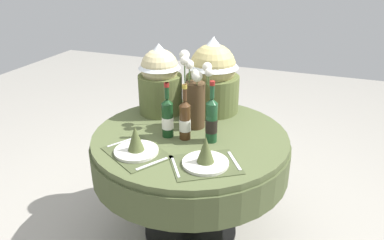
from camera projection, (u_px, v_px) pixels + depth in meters
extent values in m
plane|color=#9E998E|center=(190.00, 230.00, 2.53)|extent=(8.00, 8.00, 0.00)
cylinder|color=#4C5633|center=(190.00, 137.00, 2.24)|extent=(1.17, 1.17, 0.04)
cylinder|color=#464F2E|center=(190.00, 154.00, 2.29)|extent=(1.19, 1.19, 0.19)
cylinder|color=black|center=(190.00, 186.00, 2.38)|extent=(0.12, 0.12, 0.66)
cylinder|color=black|center=(190.00, 228.00, 2.52)|extent=(0.61, 0.61, 0.03)
cube|color=#41492B|center=(136.00, 153.00, 2.02)|extent=(0.43, 0.40, 0.00)
cylinder|color=silver|center=(136.00, 151.00, 2.02)|extent=(0.24, 0.24, 0.02)
cone|color=#4C562D|center=(135.00, 138.00, 1.98)|extent=(0.09, 0.09, 0.14)
cube|color=silver|center=(122.00, 142.00, 2.13)|extent=(0.11, 0.17, 0.00)
cube|color=silver|center=(152.00, 164.00, 1.91)|extent=(0.11, 0.17, 0.00)
cube|color=#41492B|center=(205.00, 165.00, 1.91)|extent=(0.43, 0.40, 0.00)
cylinder|color=silver|center=(205.00, 163.00, 1.90)|extent=(0.24, 0.24, 0.02)
cone|color=#4C562D|center=(206.00, 149.00, 1.87)|extent=(0.09, 0.09, 0.14)
cube|color=silver|center=(176.00, 167.00, 1.87)|extent=(0.11, 0.17, 0.00)
cube|color=silver|center=(234.00, 161.00, 1.94)|extent=(0.12, 0.17, 0.00)
cylinder|color=#47331E|center=(195.00, 105.00, 2.27)|extent=(0.12, 0.12, 0.29)
sphere|color=silver|center=(207.00, 67.00, 2.14)|extent=(0.06, 0.06, 0.06)
cylinder|color=#4C7038|center=(207.00, 77.00, 2.17)|extent=(0.01, 0.01, 0.09)
sphere|color=silver|center=(185.00, 61.00, 2.15)|extent=(0.06, 0.06, 0.06)
cylinder|color=#4C7038|center=(185.00, 73.00, 2.19)|extent=(0.01, 0.01, 0.12)
sphere|color=silver|center=(184.00, 55.00, 2.20)|extent=(0.06, 0.06, 0.06)
cylinder|color=#4C7038|center=(185.00, 70.00, 2.23)|extent=(0.01, 0.01, 0.13)
sphere|color=silver|center=(209.00, 72.00, 2.12)|extent=(0.05, 0.05, 0.05)
cylinder|color=#4C7038|center=(209.00, 81.00, 2.14)|extent=(0.01, 0.01, 0.07)
sphere|color=silver|center=(195.00, 74.00, 2.21)|extent=(0.05, 0.05, 0.05)
cylinder|color=#4C7038|center=(195.00, 79.00, 2.23)|extent=(0.01, 0.01, 0.04)
sphere|color=silver|center=(197.00, 76.00, 2.16)|extent=(0.07, 0.07, 0.07)
cylinder|color=#4C7038|center=(197.00, 83.00, 2.17)|extent=(0.01, 0.01, 0.03)
sphere|color=silver|center=(189.00, 64.00, 2.17)|extent=(0.06, 0.06, 0.06)
cylinder|color=#4C7038|center=(189.00, 75.00, 2.19)|extent=(0.01, 0.01, 0.10)
cylinder|color=#194223|center=(211.00, 123.00, 2.10)|extent=(0.07, 0.07, 0.23)
cylinder|color=black|center=(211.00, 126.00, 2.11)|extent=(0.07, 0.07, 0.08)
cone|color=#194223|center=(212.00, 101.00, 2.05)|extent=(0.07, 0.07, 0.03)
cylinder|color=#194223|center=(212.00, 90.00, 2.02)|extent=(0.03, 0.03, 0.10)
cylinder|color=maroon|center=(212.00, 83.00, 2.01)|extent=(0.03, 0.03, 0.02)
cylinder|color=#143819|center=(168.00, 120.00, 2.17)|extent=(0.07, 0.07, 0.21)
cylinder|color=silver|center=(168.00, 123.00, 2.17)|extent=(0.07, 0.07, 0.07)
cone|color=#143819|center=(167.00, 101.00, 2.12)|extent=(0.07, 0.07, 0.03)
cylinder|color=#143819|center=(167.00, 91.00, 2.09)|extent=(0.03, 0.03, 0.09)
cylinder|color=maroon|center=(167.00, 85.00, 2.08)|extent=(0.03, 0.03, 0.02)
cylinder|color=#422814|center=(185.00, 122.00, 2.14)|extent=(0.07, 0.07, 0.21)
cylinder|color=silver|center=(185.00, 125.00, 2.15)|extent=(0.07, 0.07, 0.07)
cone|color=#422814|center=(185.00, 103.00, 2.09)|extent=(0.07, 0.07, 0.03)
cylinder|color=#422814|center=(185.00, 93.00, 2.06)|extent=(0.02, 0.02, 0.10)
cylinder|color=#B29933|center=(185.00, 87.00, 2.05)|extent=(0.03, 0.03, 0.02)
cylinder|color=#566033|center=(160.00, 94.00, 2.49)|extent=(0.29, 0.29, 0.26)
sphere|color=#C6B784|center=(159.00, 68.00, 2.42)|extent=(0.25, 0.25, 0.25)
cone|color=silver|center=(159.00, 56.00, 2.39)|extent=(0.28, 0.28, 0.16)
cylinder|color=#566033|center=(212.00, 93.00, 2.52)|extent=(0.36, 0.36, 0.24)
sphere|color=tan|center=(213.00, 67.00, 2.45)|extent=(0.30, 0.30, 0.30)
cone|color=silver|center=(213.00, 52.00, 2.41)|extent=(0.34, 0.34, 0.20)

